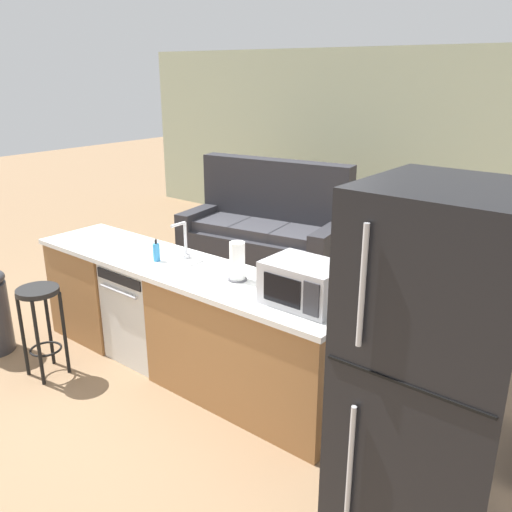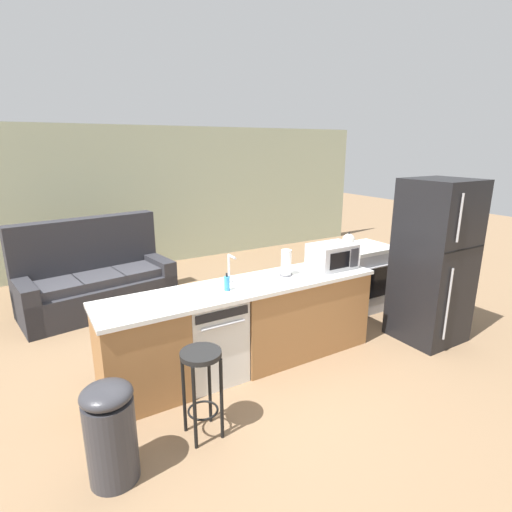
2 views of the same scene
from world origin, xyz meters
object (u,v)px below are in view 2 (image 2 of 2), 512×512
(soap_bottle, at_px, (227,283))
(trash_bin, at_px, (111,432))
(paper_towel_roll, at_px, (286,263))
(stove_range, at_px, (361,277))
(kettle, at_px, (349,240))
(dishwasher, at_px, (210,338))
(refrigerator, at_px, (434,262))
(bar_stool, at_px, (202,375))
(couch, at_px, (95,281))
(microwave, at_px, (332,256))

(soap_bottle, height_order, trash_bin, soap_bottle)
(soap_bottle, bearing_deg, paper_towel_roll, 6.85)
(stove_range, height_order, kettle, kettle)
(stove_range, bearing_deg, trash_bin, -159.59)
(kettle, height_order, trash_bin, kettle)
(dishwasher, xyz_separation_m, soap_bottle, (0.17, -0.05, 0.55))
(refrigerator, bearing_deg, stove_range, 89.99)
(soap_bottle, height_order, bar_stool, soap_bottle)
(soap_bottle, relative_size, trash_bin, 0.24)
(soap_bottle, xyz_separation_m, couch, (-0.84, 2.49, -0.58))
(stove_range, distance_m, microwave, 1.34)
(kettle, xyz_separation_m, trash_bin, (-3.55, -1.51, -0.61))
(kettle, xyz_separation_m, bar_stool, (-2.84, -1.43, -0.45))
(dishwasher, bearing_deg, couch, 105.31)
(dishwasher, bearing_deg, kettle, 15.58)
(stove_range, xyz_separation_m, refrigerator, (-0.00, -1.10, 0.50))
(stove_range, height_order, soap_bottle, soap_bottle)
(soap_bottle, bearing_deg, bar_stool, -129.69)
(stove_range, distance_m, bar_stool, 3.28)
(paper_towel_roll, height_order, bar_stool, paper_towel_roll)
(bar_stool, bearing_deg, refrigerator, 3.75)
(trash_bin, bearing_deg, microwave, 17.47)
(dishwasher, distance_m, soap_bottle, 0.58)
(refrigerator, distance_m, kettle, 1.24)
(microwave, xyz_separation_m, bar_stool, (-1.94, -0.75, -0.50))
(stove_range, relative_size, couch, 0.43)
(refrigerator, xyz_separation_m, couch, (-3.27, 3.00, -0.56))
(paper_towel_roll, bearing_deg, microwave, -4.35)
(dishwasher, relative_size, microwave, 1.68)
(paper_towel_roll, height_order, kettle, paper_towel_roll)
(dishwasher, height_order, paper_towel_roll, paper_towel_roll)
(dishwasher, relative_size, stove_range, 0.93)
(dishwasher, distance_m, kettle, 2.59)
(stove_range, relative_size, paper_towel_roll, 3.19)
(microwave, height_order, couch, couch)
(paper_towel_roll, relative_size, trash_bin, 0.38)
(stove_range, xyz_separation_m, paper_towel_roll, (-1.67, -0.50, 0.59))
(stove_range, distance_m, refrigerator, 1.21)
(microwave, distance_m, couch, 3.35)
(stove_range, bearing_deg, paper_towel_roll, -163.21)
(dishwasher, bearing_deg, trash_bin, -143.26)
(kettle, distance_m, bar_stool, 3.21)
(microwave, height_order, kettle, microwave)
(refrigerator, height_order, trash_bin, refrigerator)
(refrigerator, relative_size, couch, 0.90)
(microwave, relative_size, couch, 0.24)
(refrigerator, bearing_deg, soap_bottle, 168.28)
(stove_range, relative_size, soap_bottle, 5.11)
(refrigerator, height_order, couch, refrigerator)
(refrigerator, xyz_separation_m, trash_bin, (-3.72, -0.29, -0.57))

